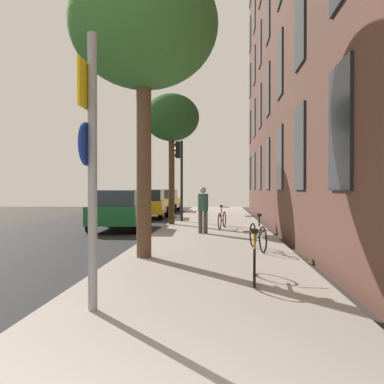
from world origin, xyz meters
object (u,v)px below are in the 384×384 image
Objects in this scene: car_0 at (121,210)px; car_1 at (150,204)px; sign_post at (91,155)px; tree_near at (144,27)px; tree_far at (172,119)px; bicycle_1 at (258,236)px; pedestrian_0 at (203,207)px; bicycle_2 at (222,219)px; bicycle_0 at (254,260)px; traffic_light at (180,166)px; car_2 at (165,200)px.

car_0 and car_1 have the same top height.
sign_post is 0.53× the size of tree_near.
tree_near is 1.17× the size of tree_far.
bicycle_1 is 1.00× the size of pedestrian_0.
sign_post is 0.85× the size of car_0.
bicycle_2 is at bearing 81.12° from sign_post.
tree_far is at bearing 113.00° from pedestrian_0.
bicycle_0 is at bearing -86.83° from bicycle_2.
pedestrian_0 is 0.39× the size of car_0.
traffic_light is 9.90m from bicycle_1.
tree_near is 20.75m from car_2.
bicycle_2 is 2.10m from pedestrian_0.
bicycle_2 is at bearing 75.49° from tree_near.
car_0 is at bearing -90.85° from car_1.
bicycle_0 is (2.74, -11.03, -4.32)m from tree_far.
traffic_light is at bearing 83.58° from tree_far.
bicycle_1 is at bearing -67.77° from pedestrian_0.
car_1 reaches higher than bicycle_1.
traffic_light is 2.39× the size of pedestrian_0.
tree_near is at bearing -83.61° from car_2.
car_1 is (-1.79, 4.81, -3.95)m from tree_far.
bicycle_0 is 0.97× the size of pedestrian_0.
car_0 is at bearing 107.83° from tree_near.
car_1 reaches higher than bicycle_2.
tree_far is 3.63× the size of bicycle_0.
pedestrian_0 is at bearing -68.44° from car_1.
bicycle_0 is 0.38× the size of car_2.
tree_near is 1.70× the size of car_1.
car_2 is at bearing 102.75° from pedestrian_0.
traffic_light is 5.77m from pedestrian_0.
sign_post is 24.38m from car_2.
tree_near is at bearing 91.09° from sign_post.
car_1 is at bearing 122.45° from traffic_light.
tree_far is 12.16m from bicycle_0.
bicycle_1 is (2.71, 1.29, -4.91)m from tree_near.
tree_far is at bearing -69.56° from car_1.
sign_post is 2.26× the size of bicycle_0.
bicycle_2 is 0.41× the size of car_1.
tree_near is 8.76m from bicycle_2.
sign_post is at bearing -140.57° from bicycle_0.
tree_near is at bearing -80.79° from car_1.
car_1 is at bearing 99.21° from tree_near.
tree_far is at bearing 103.96° from bicycle_0.
sign_post is at bearing -87.83° from tree_far.
pedestrian_0 reaches higher than car_2.
tree_near is 4.26× the size of bicycle_0.
tree_near is at bearing -72.17° from car_0.
pedestrian_0 is at bearing 99.18° from bicycle_0.
bicycle_1 is 19.48m from car_2.
tree_far is (-0.49, 12.88, 2.66)m from sign_post.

